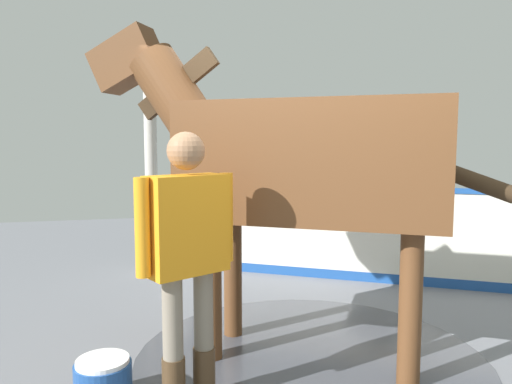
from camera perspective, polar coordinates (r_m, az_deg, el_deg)
ground_plane at (r=3.80m, az=7.76°, el=-21.20°), size 16.00×16.00×0.02m
wet_patch at (r=4.11m, az=6.45°, el=-18.83°), size 2.80×2.80×0.00m
barrier_wall at (r=6.11m, az=10.49°, el=-5.18°), size 2.69×4.56×1.19m
roof_post_near at (r=6.29m, az=-12.35°, el=2.90°), size 0.16×0.16×2.80m
horse at (r=3.76m, az=4.81°, el=3.70°), size 1.97×3.01×2.69m
handler at (r=3.10m, az=-8.15°, el=-6.68°), size 0.43×0.64×1.78m
wash_bucket at (r=3.55m, az=-17.69°, el=-20.62°), size 0.37×0.37×0.30m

